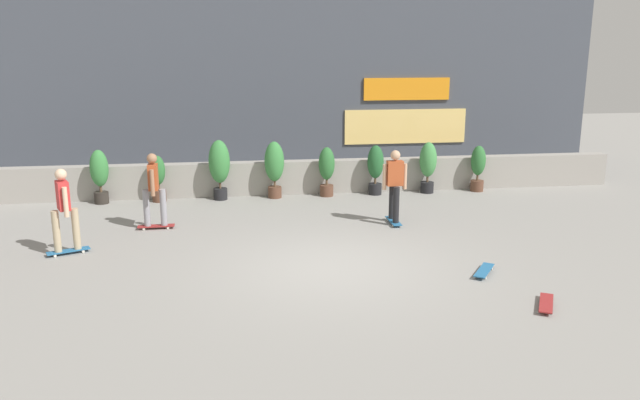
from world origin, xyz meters
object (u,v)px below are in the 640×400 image
object	(u,v)px
potted_plant_3	(274,165)
potted_plant_6	(428,164)
skater_mid_plaza	(395,183)
skater_far_right	(154,187)
potted_plant_0	(99,173)
potted_plant_5	(375,167)
potted_plant_4	(327,169)
potted_plant_2	(219,165)
potted_plant_7	(478,166)
skateboard_aside	(546,303)
potted_plant_1	(158,177)
skater_foreground	(64,207)
skateboard_near_camera	(484,270)

from	to	relation	value
potted_plant_3	potted_plant_6	size ratio (longest dim) A/B	1.08
skater_mid_plaza	skater_far_right	size ratio (longest dim) A/B	1.00
potted_plant_0	skater_mid_plaza	world-z (taller)	skater_mid_plaza
skater_far_right	potted_plant_5	bearing A→B (deg)	24.82
potted_plant_4	potted_plant_5	xyz separation A→B (m)	(1.34, -0.00, 0.02)
potted_plant_2	skater_far_right	xyz separation A→B (m)	(-1.39, -2.57, 0.01)
potted_plant_2	potted_plant_7	distance (m)	7.08
potted_plant_4	potted_plant_5	size ratio (longest dim) A/B	0.98
potted_plant_6	skater_mid_plaza	size ratio (longest dim) A/B	0.83
potted_plant_3	potted_plant_4	size ratio (longest dim) A/B	1.14
potted_plant_2	skater_far_right	bearing A→B (deg)	-118.38
potted_plant_4	skateboard_aside	xyz separation A→B (m)	(2.28, -7.85, -0.68)
potted_plant_0	potted_plant_5	size ratio (longest dim) A/B	1.03
potted_plant_0	potted_plant_3	distance (m)	4.47
potted_plant_0	potted_plant_1	world-z (taller)	potted_plant_0
potted_plant_1	skater_far_right	xyz separation A→B (m)	(0.19, -2.57, 0.30)
potted_plant_4	skater_far_right	bearing A→B (deg)	-148.67
potted_plant_3	skater_foreground	xyz separation A→B (m)	(-4.34, -4.11, 0.06)
potted_plant_5	skateboard_aside	bearing A→B (deg)	-83.16
potted_plant_4	potted_plant_6	size ratio (longest dim) A/B	0.95
potted_plant_1	potted_plant_6	world-z (taller)	potted_plant_6
skater_mid_plaza	skateboard_near_camera	xyz separation A→B (m)	(0.78, -3.40, -0.88)
skater_far_right	skateboard_aside	size ratio (longest dim) A/B	2.13
potted_plant_2	potted_plant_6	bearing A→B (deg)	0.00
potted_plant_3	potted_plant_7	world-z (taller)	potted_plant_3
potted_plant_3	potted_plant_6	xyz separation A→B (m)	(4.21, 0.00, -0.08)
potted_plant_4	skater_mid_plaza	world-z (taller)	skater_mid_plaza
potted_plant_4	skater_far_right	size ratio (longest dim) A/B	0.78
potted_plant_3	skater_far_right	xyz separation A→B (m)	(-2.83, -2.57, 0.06)
potted_plant_2	skateboard_aside	distance (m)	9.41
skater_foreground	potted_plant_2	bearing A→B (deg)	54.78
skateboard_near_camera	skateboard_aside	xyz separation A→B (m)	(0.39, -1.54, 0.00)
potted_plant_7	skater_far_right	xyz separation A→B (m)	(-8.47, -2.57, 0.24)
potted_plant_6	skater_mid_plaza	xyz separation A→B (m)	(-1.70, -2.90, 0.14)
potted_plant_6	skateboard_near_camera	world-z (taller)	potted_plant_6
potted_plant_4	skateboard_aside	bearing A→B (deg)	-73.82
potted_plant_3	potted_plant_4	world-z (taller)	potted_plant_3
potted_plant_3	skateboard_aside	xyz separation A→B (m)	(3.68, -7.85, -0.82)
potted_plant_3	potted_plant_5	world-z (taller)	potted_plant_3
potted_plant_6	potted_plant_3	bearing A→B (deg)	180.00
potted_plant_7	skater_far_right	size ratio (longest dim) A/B	0.75
potted_plant_6	skater_foreground	xyz separation A→B (m)	(-8.54, -4.11, 0.14)
skater_mid_plaza	skateboard_aside	bearing A→B (deg)	-76.67
potted_plant_2	potted_plant_6	world-z (taller)	potted_plant_2
skateboard_near_camera	skater_far_right	bearing A→B (deg)	148.59
skater_mid_plaza	skateboard_aside	distance (m)	5.16
skater_far_right	skateboard_near_camera	distance (m)	7.22
skater_far_right	skateboard_near_camera	xyz separation A→B (m)	(6.12, -3.73, -0.88)
potted_plant_3	potted_plant_4	xyz separation A→B (m)	(1.40, 0.00, -0.13)
skater_far_right	potted_plant_6	bearing A→B (deg)	20.09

